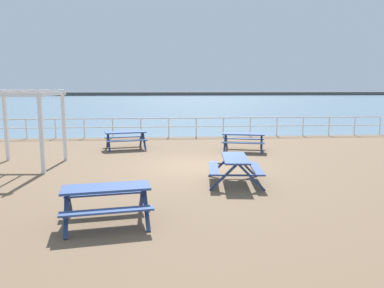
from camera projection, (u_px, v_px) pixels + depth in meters
The scene contains 9 objects.
ground_plane at pixel (195, 169), 13.26m from camera, with size 30.00×24.00×0.20m, color brown.
sea_band at pixel (168, 102), 65.18m from camera, with size 142.00×90.00×0.01m, color slate.
distant_shoreline at pixel (166, 95), 107.52m from camera, with size 142.00×6.00×1.80m, color #4C4C47.
seaward_railing at pixel (182, 124), 20.76m from camera, with size 23.07×0.07×1.08m.
picnic_table_near_left at pixel (244, 138), 16.36m from camera, with size 2.12×1.90×0.80m.
picnic_table_near_right at pixel (126, 136), 16.95m from camera, with size 2.08×1.85×0.80m.
picnic_table_far_right at pixel (235, 164), 10.95m from camera, with size 1.71×1.95×0.80m.
picnic_table_seaward at pixel (106, 195), 7.79m from camera, with size 2.02×1.79×0.80m.
lattice_pergola at pixel (21, 110), 12.99m from camera, with size 2.60×2.72×2.70m.
Camera 1 is at (-1.13, -12.91, 2.85)m, focal length 34.99 mm.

